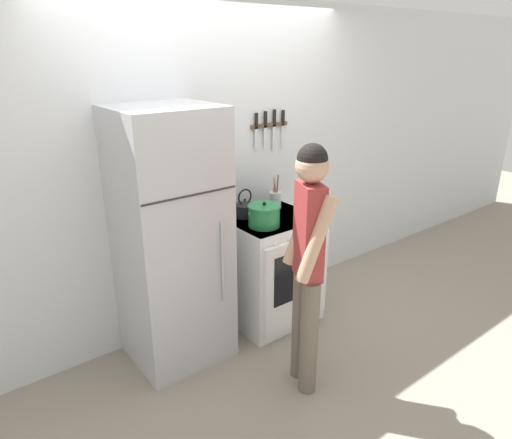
% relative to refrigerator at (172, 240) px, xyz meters
% --- Properties ---
extents(ground_plane, '(14.00, 14.00, 0.00)m').
position_rel_refrigerator_xyz_m(ground_plane, '(0.56, 0.30, -0.92)').
color(ground_plane, gray).
extents(wall_back, '(10.00, 0.06, 2.55)m').
position_rel_refrigerator_xyz_m(wall_back, '(0.56, 0.33, 0.35)').
color(wall_back, silver).
rests_on(wall_back, ground_plane).
extents(refrigerator, '(0.68, 0.63, 1.85)m').
position_rel_refrigerator_xyz_m(refrigerator, '(0.00, 0.00, 0.00)').
color(refrigerator, '#B7BABF').
rests_on(refrigerator, ground_plane).
extents(stove_range, '(0.70, 0.69, 0.91)m').
position_rel_refrigerator_xyz_m(stove_range, '(0.86, -0.05, -0.46)').
color(stove_range, white).
rests_on(stove_range, ground_plane).
extents(dutch_oven_pot, '(0.29, 0.25, 0.19)m').
position_rel_refrigerator_xyz_m(dutch_oven_pot, '(0.70, -0.15, 0.07)').
color(dutch_oven_pot, '#237A42').
rests_on(dutch_oven_pot, stove_range).
extents(tea_kettle, '(0.21, 0.17, 0.23)m').
position_rel_refrigerator_xyz_m(tea_kettle, '(0.72, 0.11, 0.06)').
color(tea_kettle, black).
rests_on(tea_kettle, stove_range).
extents(utensil_jar, '(0.10, 0.10, 0.29)m').
position_rel_refrigerator_xyz_m(utensil_jar, '(1.04, 0.12, 0.07)').
color(utensil_jar, silver).
rests_on(utensil_jar, stove_range).
extents(person, '(0.36, 0.41, 1.67)m').
position_rel_refrigerator_xyz_m(person, '(0.52, -0.83, 0.03)').
color(person, '#6B6051').
rests_on(person, ground_plane).
extents(wall_knife_strip, '(0.38, 0.03, 0.35)m').
position_rel_refrigerator_xyz_m(wall_knife_strip, '(1.11, 0.29, 0.66)').
color(wall_knife_strip, brown).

